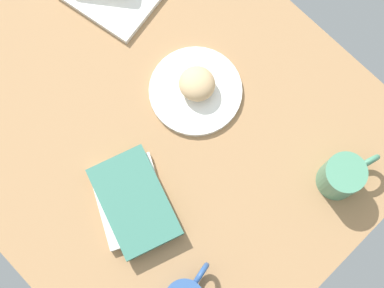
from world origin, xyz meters
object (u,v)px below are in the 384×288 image
at_px(round_plate, 196,91).
at_px(book_stack, 133,201).
at_px(coffee_mug, 343,176).
at_px(scone_pastry, 197,84).

distance_m(round_plate, book_stack, 0.30).
distance_m(book_stack, coffee_mug, 0.46).
height_order(round_plate, coffee_mug, coffee_mug).
distance_m(scone_pastry, book_stack, 0.30).
bearing_deg(scone_pastry, book_stack, -72.31).
xyz_separation_m(scone_pastry, coffee_mug, (0.38, 0.08, 0.01)).
height_order(scone_pastry, coffee_mug, coffee_mug).
bearing_deg(book_stack, scone_pastry, 107.69).
bearing_deg(book_stack, round_plate, 107.81).
bearing_deg(round_plate, book_stack, -72.19).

